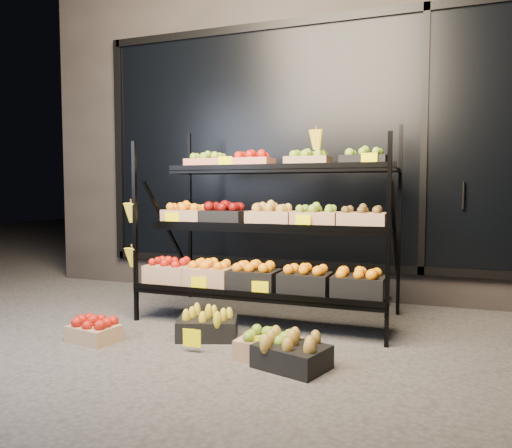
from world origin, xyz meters
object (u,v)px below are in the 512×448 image
at_px(display_rack, 266,227).
at_px(floor_crate_left, 94,330).
at_px(floor_crate_midleft, 207,325).
at_px(floor_crate_midright, 268,345).

distance_m(display_rack, floor_crate_left, 1.57).
bearing_deg(floor_crate_midleft, display_rack, 51.32).
bearing_deg(display_rack, floor_crate_midleft, -109.16).
height_order(floor_crate_left, floor_crate_midleft, floor_crate_midleft).
height_order(display_rack, floor_crate_midright, display_rack).
relative_size(display_rack, floor_crate_midleft, 4.25).
xyz_separation_m(floor_crate_left, floor_crate_midleft, (0.74, 0.36, 0.02)).
relative_size(floor_crate_left, floor_crate_midright, 0.92).
xyz_separation_m(display_rack, floor_crate_left, (-0.97, -1.02, -0.70)).
bearing_deg(floor_crate_midleft, floor_crate_midright, -45.41).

